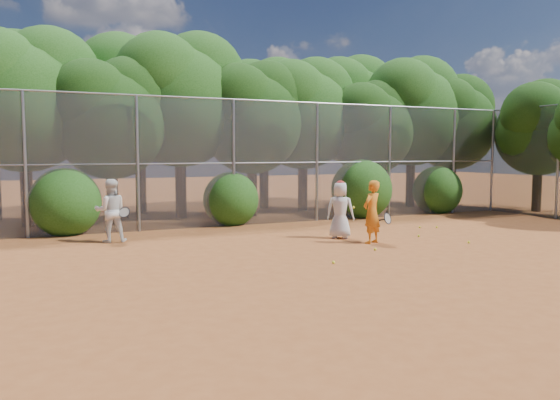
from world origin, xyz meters
name	(u,v)px	position (x,y,z in m)	size (l,w,h in m)	color
ground	(366,255)	(0.00, 0.00, 0.00)	(80.00, 80.00, 0.00)	brown
fence_back	(259,161)	(-0.12, 6.00, 2.05)	(20.05, 0.09, 4.03)	gray
fence_side	(558,161)	(10.00, 3.00, 2.05)	(0.09, 6.09, 4.03)	gray
tree_1	(25,93)	(-6.94, 8.54, 4.16)	(4.64, 4.03, 6.35)	black
tree_2	(112,113)	(-4.45, 7.83, 3.58)	(3.99, 3.47, 5.47)	black
tree_3	(181,94)	(-1.94, 8.84, 4.40)	(4.89, 4.26, 6.70)	black
tree_4	(253,113)	(0.55, 8.24, 3.76)	(4.19, 3.64, 5.73)	black
tree_5	(304,109)	(3.06, 9.04, 4.05)	(4.51, 3.92, 6.17)	black
tree_6	(371,124)	(5.55, 8.03, 3.47)	(3.86, 3.36, 5.29)	black
tree_7	(412,107)	(8.06, 8.64, 4.28)	(4.77, 4.14, 6.53)	black
tree_8	(453,118)	(10.05, 8.34, 3.82)	(4.25, 3.70, 5.82)	black
tree_10	(140,92)	(-2.93, 11.05, 4.63)	(5.15, 4.48, 7.06)	black
tree_11	(265,108)	(2.06, 10.64, 4.16)	(4.64, 4.03, 6.35)	black
tree_12	(350,105)	(6.56, 11.24, 4.51)	(5.02, 4.37, 6.88)	black
tree_13	(540,124)	(11.45, 5.03, 3.47)	(3.86, 3.36, 5.29)	black
bush_0	(65,199)	(-6.00, 6.30, 1.00)	(2.00, 2.00, 2.00)	#1B4912
bush_1	(231,197)	(-1.00, 6.30, 0.90)	(1.80, 1.80, 1.80)	#1B4912
bush_2	(361,187)	(4.00, 6.30, 1.10)	(2.20, 2.20, 2.20)	#1B4912
bush_3	(437,188)	(7.50, 6.30, 0.95)	(1.90, 1.90, 1.90)	#1B4912
player_yellow	(372,212)	(1.04, 1.29, 0.81)	(0.86, 0.60, 1.63)	orange
player_teen	(340,210)	(0.74, 2.36, 0.78)	(0.90, 0.86, 1.58)	silver
player_white	(111,211)	(-5.02, 4.31, 0.83)	(0.90, 0.80, 1.65)	white
ball_0	(419,236)	(2.82, 1.61, 0.03)	(0.07, 0.07, 0.07)	yellow
ball_1	(420,227)	(4.00, 3.01, 0.03)	(0.07, 0.07, 0.07)	yellow
ball_2	(375,249)	(0.52, 0.37, 0.03)	(0.07, 0.07, 0.07)	yellow
ball_3	(469,242)	(3.31, 0.23, 0.03)	(0.07, 0.07, 0.07)	yellow
ball_4	(333,262)	(-1.17, -0.56, 0.03)	(0.07, 0.07, 0.07)	yellow
ball_5	(437,227)	(4.48, 2.80, 0.03)	(0.07, 0.07, 0.07)	yellow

